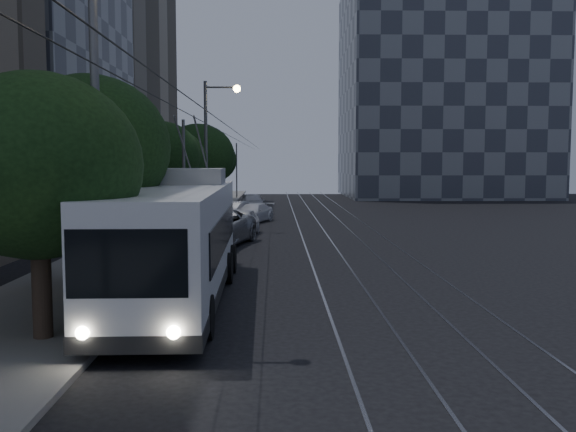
% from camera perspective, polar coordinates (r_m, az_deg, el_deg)
% --- Properties ---
extents(ground, '(120.00, 120.00, 0.00)m').
position_cam_1_polar(ground, '(19.55, 2.37, -7.38)').
color(ground, black).
rests_on(ground, ground).
extents(sidewalk, '(5.00, 90.00, 0.15)m').
position_cam_1_polar(sidewalk, '(39.78, -10.29, -1.02)').
color(sidewalk, gray).
rests_on(sidewalk, ground).
extents(tram_rails, '(4.52, 90.00, 0.02)m').
position_cam_1_polar(tram_rails, '(39.46, 4.20, -1.10)').
color(tram_rails, gray).
rests_on(tram_rails, ground).
extents(overhead_wires, '(2.23, 90.00, 6.00)m').
position_cam_1_polar(overhead_wires, '(39.25, -6.72, 3.92)').
color(overhead_wires, black).
rests_on(overhead_wires, ground).
extents(building_tan_far, '(14.40, 22.40, 34.80)m').
position_cam_1_polar(building_tan_far, '(64.97, -17.81, 16.52)').
color(building_tan_far, gray).
rests_on(building_tan_far, ground).
extents(building_distant_right, '(22.00, 18.00, 24.00)m').
position_cam_1_polar(building_distant_right, '(76.91, 13.52, 10.69)').
color(building_distant_right, '#3A3D49').
rests_on(building_distant_right, ground).
extents(trolleybus, '(2.93, 13.14, 5.63)m').
position_cam_1_polar(trolleybus, '(19.35, -9.81, -2.17)').
color(trolleybus, silver).
rests_on(trolleybus, ground).
extents(pickup_silver, '(4.37, 7.01, 1.81)m').
position_cam_1_polar(pickup_silver, '(31.27, -6.75, -1.07)').
color(pickup_silver, '#9D9FA4').
rests_on(pickup_silver, ground).
extents(car_white_a, '(2.24, 4.60, 1.51)m').
position_cam_1_polar(car_white_a, '(35.66, -4.25, -0.54)').
color(car_white_a, silver).
rests_on(car_white_a, ground).
extents(car_white_b, '(3.23, 4.65, 1.25)m').
position_cam_1_polar(car_white_b, '(43.23, -3.17, 0.26)').
color(car_white_b, silver).
rests_on(car_white_b, ground).
extents(car_white_c, '(2.85, 4.31, 1.34)m').
position_cam_1_polar(car_white_c, '(44.12, -4.91, 0.41)').
color(car_white_c, '#BDBDC1').
rests_on(car_white_c, ground).
extents(car_white_d, '(2.49, 4.80, 1.56)m').
position_cam_1_polar(car_white_d, '(51.37, -3.20, 1.19)').
color(car_white_d, silver).
rests_on(car_white_d, ground).
extents(tree_0, '(4.66, 4.66, 6.16)m').
position_cam_1_polar(tree_0, '(15.42, -21.36, 4.13)').
color(tree_0, '#33241C').
rests_on(tree_0, ground).
extents(tree_1, '(5.06, 5.06, 6.85)m').
position_cam_1_polar(tree_1, '(21.08, -17.25, 5.80)').
color(tree_1, '#33241C').
rests_on(tree_1, ground).
extents(tree_2, '(3.84, 3.84, 6.08)m').
position_cam_1_polar(tree_2, '(31.99, -11.22, 5.14)').
color(tree_2, '#33241C').
rests_on(tree_2, ground).
extents(tree_3, '(3.97, 3.97, 5.96)m').
position_cam_1_polar(tree_3, '(36.62, -10.34, 4.85)').
color(tree_3, '#33241C').
rests_on(tree_3, ground).
extents(tree_4, '(5.54, 5.54, 6.94)m').
position_cam_1_polar(tree_4, '(49.21, -7.99, 5.24)').
color(tree_4, '#33241C').
rests_on(tree_4, ground).
extents(tree_5, '(4.12, 4.12, 6.03)m').
position_cam_1_polar(tree_5, '(54.97, -6.74, 4.92)').
color(tree_5, '#33241C').
rests_on(tree_5, ground).
extents(streetlamp_near, '(2.24, 0.44, 9.14)m').
position_cam_1_polar(streetlamp_near, '(15.04, -15.27, 10.03)').
color(streetlamp_near, slate).
rests_on(streetlamp_near, ground).
extents(streetlamp_far, '(2.17, 0.44, 8.80)m').
position_cam_1_polar(streetlamp_far, '(38.30, -6.72, 6.73)').
color(streetlamp_far, slate).
rests_on(streetlamp_far, ground).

